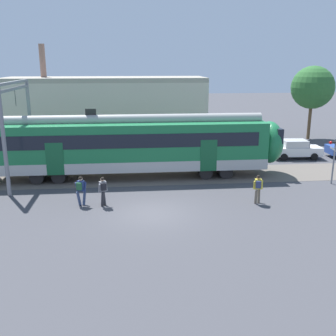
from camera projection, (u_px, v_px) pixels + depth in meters
name	position (u px, v px, depth m)	size (l,w,h in m)	color
ground_plane	(152.00, 213.00, 20.66)	(160.00, 160.00, 0.00)	#424247
commuter_train	(3.00, 148.00, 25.83)	(38.05, 3.07, 4.73)	#B7B7B2
pedestrian_navy	(81.00, 188.00, 21.54)	(0.65, 0.58, 1.67)	navy
pedestrian_grey	(103.00, 189.00, 21.45)	(0.53, 0.71, 1.67)	#28282D
pedestrian_yellow	(258.00, 187.00, 21.84)	(0.61, 0.61, 1.67)	#6B6051
parked_car_white	(296.00, 149.00, 32.23)	(4.07, 1.90, 1.54)	silver
catenary_gantry	(17.00, 116.00, 25.40)	(0.24, 6.64, 6.53)	gray
crossing_signal	(335.00, 154.00, 25.15)	(0.96, 0.21, 3.00)	gray
background_building	(107.00, 113.00, 35.47)	(17.62, 5.00, 9.20)	beige
street_tree_right	(313.00, 88.00, 39.27)	(4.26, 4.26, 7.36)	brown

